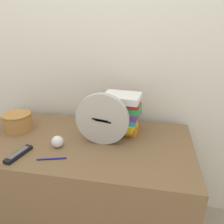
% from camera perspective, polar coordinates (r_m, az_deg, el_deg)
% --- Properties ---
extents(wall_back, '(6.00, 0.04, 2.40)m').
position_cam_1_polar(wall_back, '(1.56, -4.80, 15.60)').
color(wall_back, silver).
rests_on(wall_back, ground_plane).
extents(desk, '(1.33, 0.68, 0.73)m').
position_cam_1_polar(desk, '(1.53, -8.06, -19.23)').
color(desk, brown).
rests_on(desk, ground_plane).
extents(desk_clock, '(0.30, 0.04, 0.30)m').
position_cam_1_polar(desk_clock, '(1.21, -2.59, -1.95)').
color(desk_clock, '#B7B2A8').
rests_on(desk_clock, desk).
extents(book_stack, '(0.26, 0.21, 0.25)m').
position_cam_1_polar(book_stack, '(1.35, 2.34, -0.11)').
color(book_stack, orange).
rests_on(book_stack, desk).
extents(basket, '(0.18, 0.18, 0.11)m').
position_cam_1_polar(basket, '(1.53, -23.44, -2.15)').
color(basket, '#B27A3D').
rests_on(basket, desk).
extents(tv_remote, '(0.07, 0.17, 0.02)m').
position_cam_1_polar(tv_remote, '(1.26, -23.20, -10.06)').
color(tv_remote, black).
rests_on(tv_remote, desk).
extents(crumpled_paper_ball, '(0.07, 0.07, 0.07)m').
position_cam_1_polar(crumpled_paper_ball, '(1.26, -14.08, -7.51)').
color(crumpled_paper_ball, white).
rests_on(crumpled_paper_ball, desk).
extents(pen, '(0.15, 0.05, 0.01)m').
position_cam_1_polar(pen, '(1.17, -15.49, -11.70)').
color(pen, navy).
rests_on(pen, desk).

